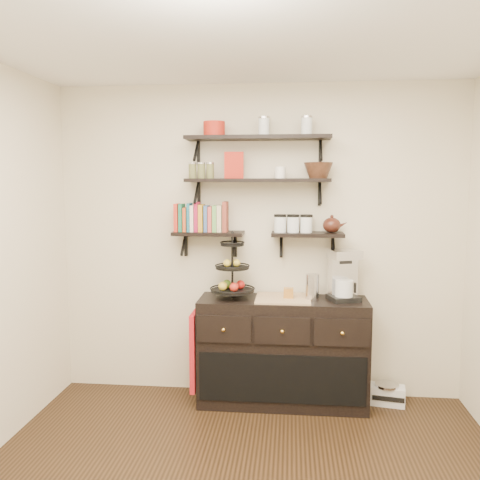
# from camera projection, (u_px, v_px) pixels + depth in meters

# --- Properties ---
(ceiling) EXTENTS (3.50, 3.50, 0.02)m
(ceiling) POSITION_uv_depth(u_px,v_px,m) (237.00, 16.00, 2.54)
(ceiling) COLOR white
(ceiling) RESTS_ON back_wall
(back_wall) EXTENTS (3.50, 0.02, 2.70)m
(back_wall) POSITION_uv_depth(u_px,v_px,m) (258.00, 242.00, 4.43)
(back_wall) COLOR beige
(back_wall) RESTS_ON ground
(shelf_top) EXTENTS (1.20, 0.27, 0.23)m
(shelf_top) POSITION_uv_depth(u_px,v_px,m) (258.00, 138.00, 4.20)
(shelf_top) COLOR black
(shelf_top) RESTS_ON back_wall
(shelf_mid) EXTENTS (1.20, 0.27, 0.23)m
(shelf_mid) POSITION_uv_depth(u_px,v_px,m) (258.00, 181.00, 4.24)
(shelf_mid) COLOR black
(shelf_mid) RESTS_ON back_wall
(shelf_low_left) EXTENTS (0.60, 0.25, 0.23)m
(shelf_low_left) POSITION_uv_depth(u_px,v_px,m) (209.00, 234.00, 4.34)
(shelf_low_left) COLOR black
(shelf_low_left) RESTS_ON back_wall
(shelf_low_right) EXTENTS (0.60, 0.25, 0.23)m
(shelf_low_right) POSITION_uv_depth(u_px,v_px,m) (307.00, 235.00, 4.26)
(shelf_low_right) COLOR black
(shelf_low_right) RESTS_ON back_wall
(cookbooks) EXTENTS (0.43, 0.15, 0.26)m
(cookbooks) POSITION_uv_depth(u_px,v_px,m) (202.00, 218.00, 4.33)
(cookbooks) COLOR red
(cookbooks) RESTS_ON shelf_low_left
(glass_canisters) EXTENTS (0.32, 0.10, 0.13)m
(glass_canisters) POSITION_uv_depth(u_px,v_px,m) (293.00, 225.00, 4.26)
(glass_canisters) COLOR silver
(glass_canisters) RESTS_ON shelf_low_right
(sideboard) EXTENTS (1.40, 0.50, 0.92)m
(sideboard) POSITION_uv_depth(u_px,v_px,m) (282.00, 351.00, 4.27)
(sideboard) COLOR black
(sideboard) RESTS_ON floor
(fruit_stand) EXTENTS (0.37, 0.37, 0.54)m
(fruit_stand) POSITION_uv_depth(u_px,v_px,m) (233.00, 276.00, 4.25)
(fruit_stand) COLOR black
(fruit_stand) RESTS_ON sideboard
(candle) EXTENTS (0.08, 0.08, 0.08)m
(candle) POSITION_uv_depth(u_px,v_px,m) (288.00, 293.00, 4.21)
(candle) COLOR #996123
(candle) RESTS_ON sideboard
(coffee_maker) EXTENTS (0.28, 0.28, 0.42)m
(coffee_maker) POSITION_uv_depth(u_px,v_px,m) (344.00, 276.00, 4.18)
(coffee_maker) COLOR black
(coffee_maker) RESTS_ON sideboard
(thermal_carafe) EXTENTS (0.11, 0.11, 0.22)m
(thermal_carafe) POSITION_uv_depth(u_px,v_px,m) (312.00, 287.00, 4.17)
(thermal_carafe) COLOR silver
(thermal_carafe) RESTS_ON sideboard
(apron) EXTENTS (0.04, 0.28, 0.66)m
(apron) POSITION_uv_depth(u_px,v_px,m) (195.00, 350.00, 4.25)
(apron) COLOR #A8121A
(apron) RESTS_ON sideboard
(radio) EXTENTS (0.32, 0.23, 0.18)m
(radio) POSITION_uv_depth(u_px,v_px,m) (387.00, 394.00, 4.29)
(radio) COLOR silver
(radio) RESTS_ON floor
(recipe_box) EXTENTS (0.17, 0.08, 0.22)m
(recipe_box) POSITION_uv_depth(u_px,v_px,m) (234.00, 165.00, 4.24)
(recipe_box) COLOR #A41F12
(recipe_box) RESTS_ON shelf_mid
(walnut_bowl) EXTENTS (0.24, 0.24, 0.13)m
(walnut_bowl) POSITION_uv_depth(u_px,v_px,m) (318.00, 170.00, 4.17)
(walnut_bowl) COLOR black
(walnut_bowl) RESTS_ON shelf_mid
(ramekins) EXTENTS (0.09, 0.09, 0.10)m
(ramekins) POSITION_uv_depth(u_px,v_px,m) (280.00, 173.00, 4.21)
(ramekins) COLOR white
(ramekins) RESTS_ON shelf_mid
(teapot) EXTENTS (0.21, 0.16, 0.15)m
(teapot) POSITION_uv_depth(u_px,v_px,m) (332.00, 224.00, 4.23)
(teapot) COLOR #381810
(teapot) RESTS_ON shelf_low_right
(red_pot) EXTENTS (0.18, 0.18, 0.12)m
(red_pot) POSITION_uv_depth(u_px,v_px,m) (214.00, 129.00, 4.22)
(red_pot) COLOR #A41F12
(red_pot) RESTS_ON shelf_top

